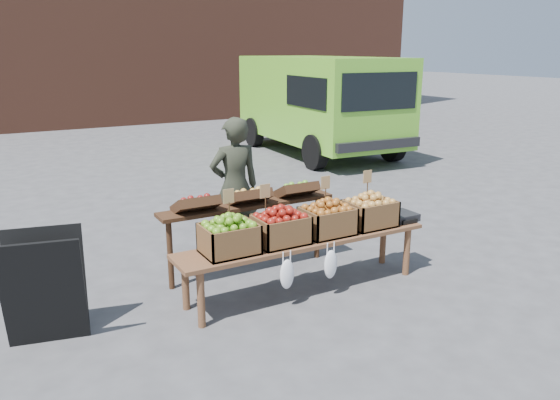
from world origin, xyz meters
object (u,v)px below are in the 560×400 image
crate_russet_pears (281,229)px  crate_green_apples (370,213)px  display_bench (304,265)px  vendor (235,187)px  crate_red_apples (327,221)px  crate_golden_apples (229,239)px  chalkboard_sign (45,288)px  delivery_van (319,106)px  weighing_scale (400,216)px  back_table (249,228)px

crate_russet_pears → crate_green_apples: (1.10, 0.00, 0.00)m
display_bench → crate_green_apples: crate_green_apples is taller
vendor → crate_red_apples: size_ratio=3.32×
crate_golden_apples → crate_russet_pears: (0.55, 0.00, 0.00)m
chalkboard_sign → crate_russet_pears: size_ratio=1.96×
crate_red_apples → delivery_van: bearing=57.3°
vendor → crate_green_apples: bearing=131.1°
chalkboard_sign → crate_green_apples: 3.26m
vendor → crate_red_apples: 1.41m
crate_red_apples → weighing_scale: 0.98m
crate_golden_apples → weighing_scale: 2.08m
delivery_van → chalkboard_sign: size_ratio=5.09×
chalkboard_sign → display_bench: 2.43m
crate_golden_apples → crate_russet_pears: same height
chalkboard_sign → crate_russet_pears: chalkboard_sign is taller
weighing_scale → vendor: bearing=136.0°
back_table → crate_green_apples: bearing=-33.3°
delivery_van → chalkboard_sign: bearing=-134.6°
delivery_van → weighing_scale: (-3.10, -6.36, -0.51)m
vendor → weighing_scale: vendor is taller
delivery_van → crate_green_apples: (-3.53, -6.36, -0.41)m
weighing_scale → crate_green_apples: bearing=180.0°
display_bench → crate_red_apples: 0.51m
back_table → chalkboard_sign: bearing=-166.8°
vendor → crate_russet_pears: (-0.13, -1.35, -0.12)m
crate_golden_apples → crate_red_apples: 1.10m
back_table → crate_golden_apples: (-0.56, -0.72, 0.19)m
back_table → weighing_scale: bearing=-25.3°
weighing_scale → crate_red_apples: bearing=180.0°
delivery_van → display_bench: size_ratio=1.84×
crate_russet_pears → crate_golden_apples: bearing=180.0°
vendor → crate_golden_apples: 1.51m
chalkboard_sign → display_bench: bearing=7.0°
crate_green_apples → weighing_scale: size_ratio=1.47×
crate_red_apples → crate_green_apples: size_ratio=1.00×
crate_red_apples → vendor: bearing=107.2°
chalkboard_sign → weighing_scale: chalkboard_sign is taller
chalkboard_sign → crate_russet_pears: (2.14, -0.22, 0.22)m
chalkboard_sign → weighing_scale: 3.67m
delivery_van → back_table: bearing=-126.2°
delivery_van → display_bench: bearing=-121.2°
vendor → crate_golden_apples: (-0.68, -1.35, -0.12)m
delivery_van → vendor: delivery_van is taller
vendor → crate_red_apples: (0.42, -1.35, -0.12)m
back_table → crate_green_apples: (1.09, -0.72, 0.19)m
crate_golden_apples → weighing_scale: crate_golden_apples is taller
back_table → crate_russet_pears: back_table is taller
chalkboard_sign → crate_golden_apples: bearing=4.4°
crate_red_apples → crate_russet_pears: bearing=180.0°
crate_green_apples → display_bench: bearing=180.0°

